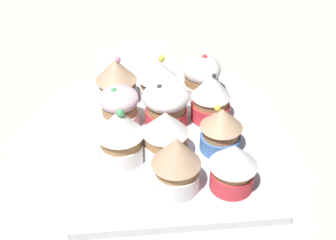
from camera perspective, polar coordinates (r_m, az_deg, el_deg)
ground_plane at (r=66.90cm, az=0.00°, el=-3.93°), size 180.00×180.00×3.00cm
baking_tray at (r=65.56cm, az=0.00°, el=-2.53°), size 32.56×25.80×1.20cm
cupcake_0 at (r=56.02cm, az=8.03°, el=-5.60°), size 5.96×5.96×6.51cm
cupcake_1 at (r=61.55cm, az=6.56°, el=-1.08°), size 5.69×5.69×6.89cm
cupcake_2 at (r=67.08cm, az=5.32°, el=2.90°), size 5.74×5.74×7.64cm
cupcake_3 at (r=72.00cm, az=4.16°, el=5.31°), size 5.85×5.85×7.38cm
cupcake_4 at (r=55.04cm, az=0.72°, el=-5.35°), size 6.03×6.03×7.68cm
cupcake_5 at (r=59.62cm, az=-0.32°, el=-1.87°), size 6.01×6.01×7.25cm
cupcake_6 at (r=65.83cm, az=-0.56°, el=1.97°), size 6.69×6.69×6.73cm
cupcake_7 at (r=71.07cm, az=-1.32°, el=5.14°), size 6.12×6.12×7.42cm
cupcake_8 at (r=59.27cm, az=-5.93°, el=-1.86°), size 6.23×6.23×8.23cm
cupcake_9 at (r=65.89cm, az=-6.04°, el=1.64°), size 5.63×5.63×6.63cm
cupcake_10 at (r=70.98cm, az=-6.42°, el=4.94°), size 6.29×6.29×7.74cm
napkin at (r=86.11cm, az=-3.92°, el=7.48°), size 15.06×15.24×0.60cm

